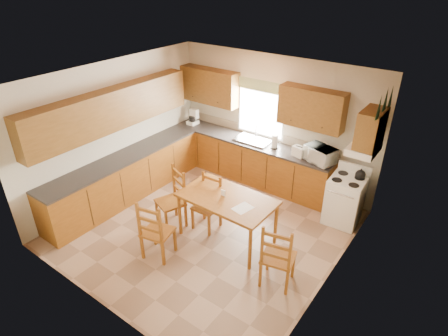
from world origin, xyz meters
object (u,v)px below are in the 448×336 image
Objects in this scene: chair_far_right at (206,204)px; chair_near_left at (157,228)px; chair_near_right at (279,254)px; stove at (344,201)px; microwave at (320,154)px; chair_far_left at (170,199)px; dining_table at (227,218)px.

chair_near_left is at bearing -101.33° from chair_far_right.
chair_near_left is at bearing 5.12° from chair_near_right.
chair_near_left reaches higher than stove.
chair_far_right is (-1.23, -1.90, -0.57)m from microwave.
microwave is 0.46× the size of chair_far_left.
chair_near_left is at bearing -131.01° from stove.
chair_near_right reaches higher than dining_table.
stove is 0.55× the size of dining_table.
dining_table is at bearing -133.57° from stove.
microwave reaches higher than chair_near_left.
stove is at bearing -109.39° from chair_near_right.
microwave is (-0.67, 0.26, 0.64)m from stove.
microwave reaches higher than stove.
dining_table is at bearing -6.03° from chair_far_right.
dining_table is 1.56× the size of chair_far_right.
microwave is at bearing 155.49° from stove.
chair_far_left is (-1.05, -0.28, 0.13)m from dining_table.
chair_near_right reaches higher than stove.
dining_table is 1.47× the size of chair_near_left.
microwave reaches higher than chair_far_left.
chair_far_left is (-1.80, -2.21, -0.52)m from microwave.
chair_near_left is (-2.08, -2.66, 0.10)m from stove.
stove is at bearing 50.33° from dining_table.
dining_table is 1.09m from chair_far_left.
dining_table is (-0.76, -1.93, -0.65)m from microwave.
stove is 1.71× the size of microwave.
dining_table is at bearing -135.70° from chair_near_left.
chair_near_right is 0.99× the size of chair_far_left.
chair_near_left is 0.82m from chair_far_left.
dining_table is 1.44× the size of chair_near_right.
chair_far_left reaches higher than chair_far_right.
chair_far_right is at bearing -112.12° from chair_near_left.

